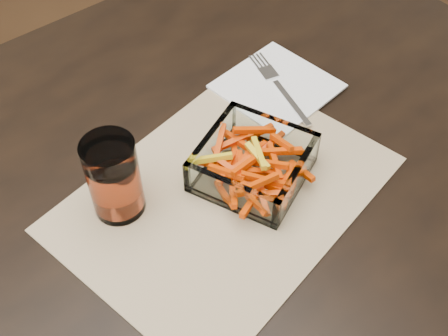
% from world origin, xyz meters
% --- Properties ---
extents(dining_table, '(1.60, 0.90, 0.75)m').
position_xyz_m(dining_table, '(0.00, 0.00, 0.66)').
color(dining_table, black).
rests_on(dining_table, ground).
extents(placemat, '(0.50, 0.40, 0.00)m').
position_xyz_m(placemat, '(0.16, -0.08, 0.75)').
color(placemat, tan).
rests_on(placemat, dining_table).
extents(glass_bowl, '(0.19, 0.19, 0.06)m').
position_xyz_m(glass_bowl, '(0.21, -0.08, 0.78)').
color(glass_bowl, white).
rests_on(glass_bowl, placemat).
extents(tumbler, '(0.07, 0.07, 0.12)m').
position_xyz_m(tumbler, '(0.03, -0.00, 0.81)').
color(tumbler, white).
rests_on(tumbler, placemat).
extents(napkin, '(0.18, 0.18, 0.00)m').
position_xyz_m(napkin, '(0.37, 0.04, 0.76)').
color(napkin, white).
rests_on(napkin, placemat).
extents(fork, '(0.07, 0.19, 0.00)m').
position_xyz_m(fork, '(0.37, 0.04, 0.76)').
color(fork, silver).
rests_on(fork, napkin).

